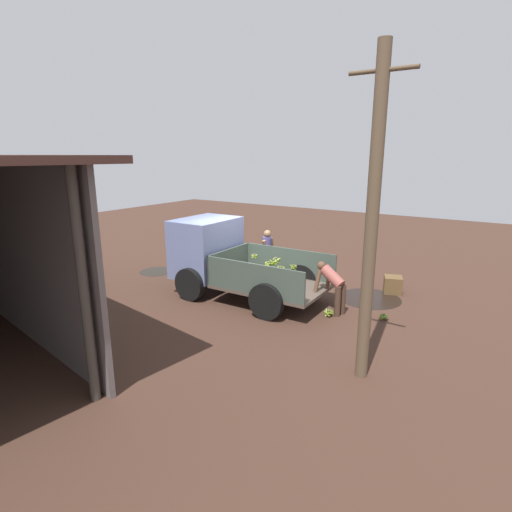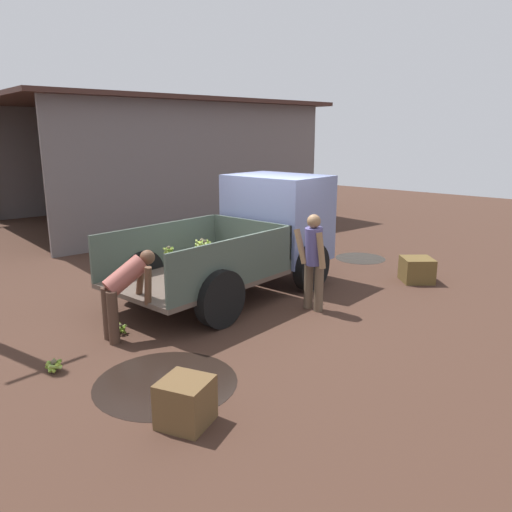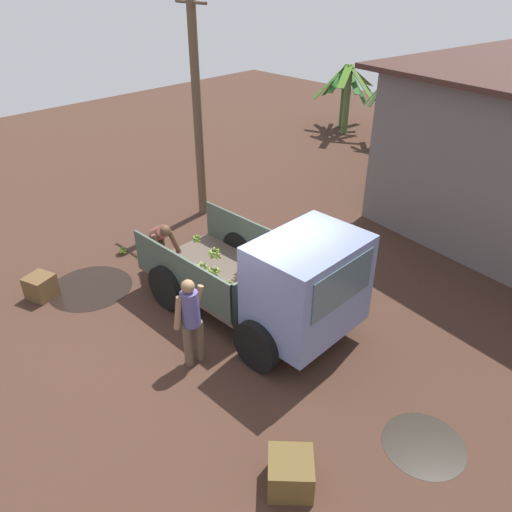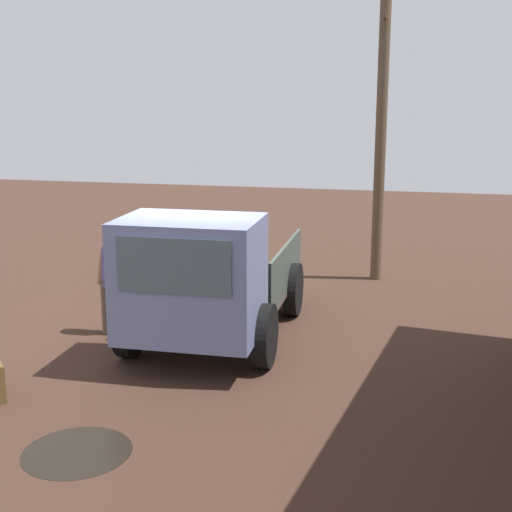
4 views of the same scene
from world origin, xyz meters
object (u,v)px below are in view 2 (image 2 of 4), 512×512
person_foreground_visitor (314,258)px  banana_bunch_on_ground_2 (54,365)px  wooden_crate_0 (185,402)px  cargo_truck (263,229)px  banana_bunch_on_ground_0 (120,328)px  wooden_crate_1 (417,270)px  banana_bunch_on_ground_1 (113,326)px  person_worker_loading (125,288)px

person_foreground_visitor → banana_bunch_on_ground_2: bearing=-10.3°
person_foreground_visitor → wooden_crate_0: (-3.68, -1.02, -0.67)m
cargo_truck → wooden_crate_0: size_ratio=8.89×
cargo_truck → person_foreground_visitor: 1.77m
person_foreground_visitor → banana_bunch_on_ground_0: person_foreground_visitor is taller
wooden_crate_1 → cargo_truck: bearing=133.4°
person_foreground_visitor → banana_bunch_on_ground_1: bearing=-25.3°
person_foreground_visitor → banana_bunch_on_ground_2: 4.27m
banana_bunch_on_ground_1 → banana_bunch_on_ground_2: bearing=-155.8°
banana_bunch_on_ground_1 → banana_bunch_on_ground_2: banana_bunch_on_ground_1 is taller
cargo_truck → person_worker_loading: size_ratio=3.45×
cargo_truck → wooden_crate_0: 5.14m
banana_bunch_on_ground_2 → wooden_crate_0: 2.16m
person_foreground_visitor → person_worker_loading: size_ratio=1.29×
wooden_crate_0 → wooden_crate_1: (6.45, 0.40, 0.00)m
wooden_crate_1 → wooden_crate_0: bearing=-176.4°
cargo_truck → person_foreground_visitor: bearing=-111.4°
banana_bunch_on_ground_2 → wooden_crate_1: size_ratio=0.38×
cargo_truck → banana_bunch_on_ground_1: size_ratio=18.45×
person_worker_loading → wooden_crate_1: size_ratio=2.17×
person_worker_loading → banana_bunch_on_ground_1: person_worker_loading is taller
banana_bunch_on_ground_2 → person_worker_loading: bearing=10.9°
person_worker_loading → banana_bunch_on_ground_2: 1.45m
banana_bunch_on_ground_2 → wooden_crate_1: bearing=-14.2°
person_worker_loading → banana_bunch_on_ground_0: bearing=103.1°
person_foreground_visitor → banana_bunch_on_ground_2: person_foreground_visitor is taller
wooden_crate_0 → person_worker_loading: bearing=69.1°
banana_bunch_on_ground_1 → wooden_crate_1: wooden_crate_1 is taller
person_foreground_visitor → banana_bunch_on_ground_2: size_ratio=7.29×
banana_bunch_on_ground_1 → banana_bunch_on_ground_0: bearing=-70.6°
person_foreground_visitor → wooden_crate_1: bearing=172.4°
banana_bunch_on_ground_2 → wooden_crate_0: (0.35, -2.12, 0.15)m
person_worker_loading → banana_bunch_on_ground_2: person_worker_loading is taller
person_worker_loading → wooden_crate_1: bearing=-7.1°
banana_bunch_on_ground_1 → wooden_crate_1: (5.59, -2.27, 0.14)m
person_worker_loading → banana_bunch_on_ground_1: size_ratio=5.35×
banana_bunch_on_ground_2 → wooden_crate_1: (6.80, -1.72, 0.15)m
wooden_crate_0 → wooden_crate_1: size_ratio=0.84×
banana_bunch_on_ground_0 → wooden_crate_1: size_ratio=0.37×
banana_bunch_on_ground_0 → banana_bunch_on_ground_2: 1.33m
person_worker_loading → wooden_crate_0: 2.58m
cargo_truck → banana_bunch_on_ground_1: bearing=179.2°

